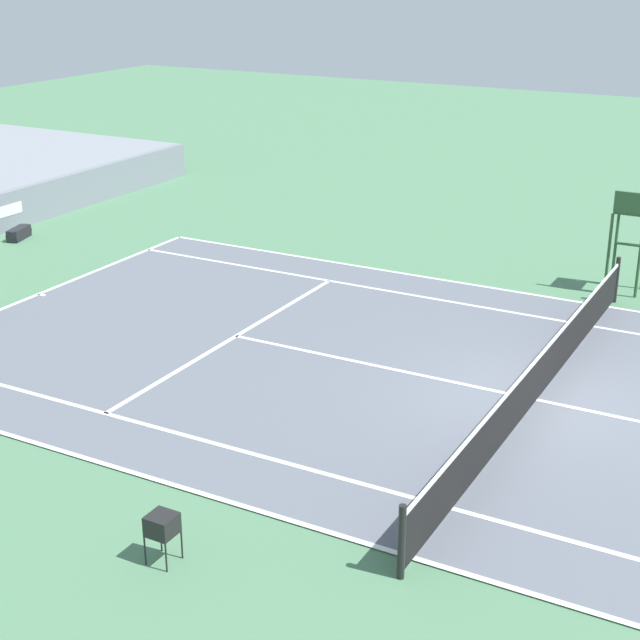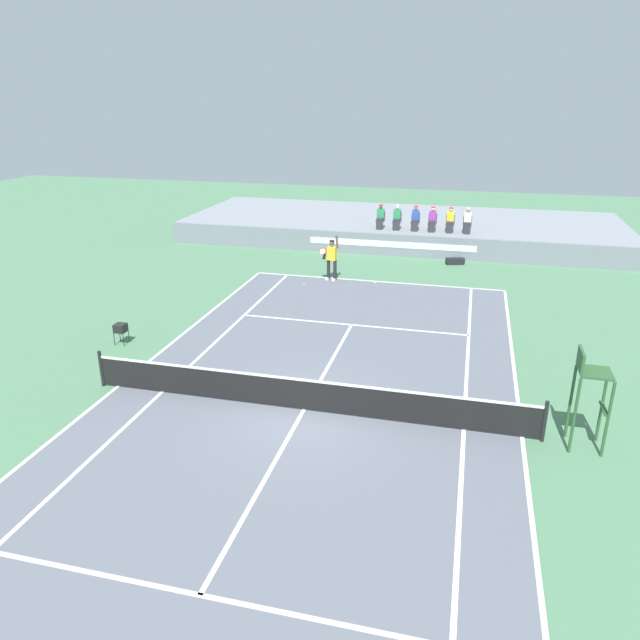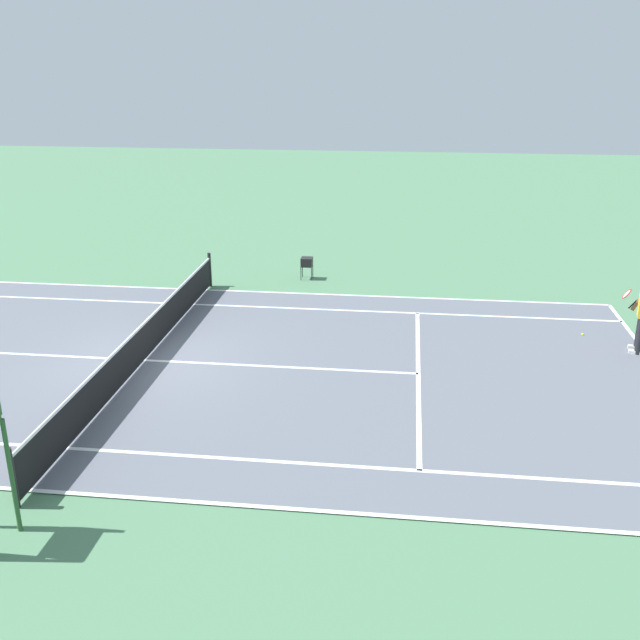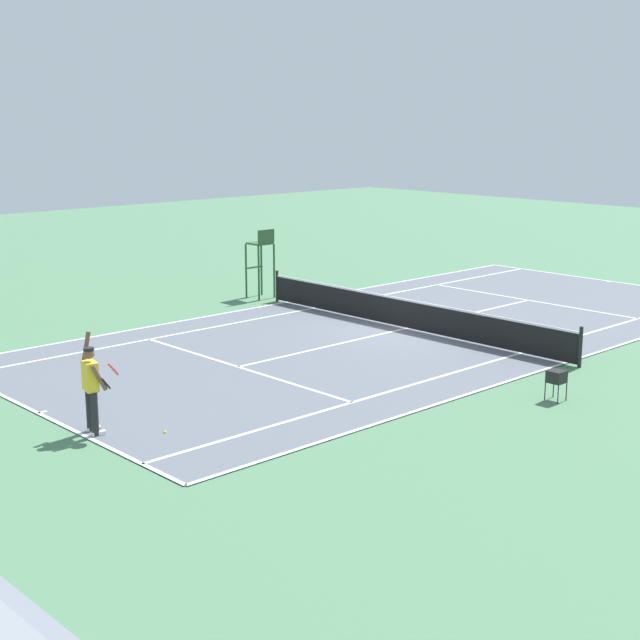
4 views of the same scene
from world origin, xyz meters
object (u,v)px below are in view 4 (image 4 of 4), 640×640
(tennis_player, at_px, (92,387))
(umpire_chair, at_px, (261,254))
(ball_hopper, at_px, (557,376))
(tennis_ball, at_px, (165,432))

(tennis_player, height_order, umpire_chair, umpire_chair)
(tennis_player, xyz_separation_m, ball_hopper, (-5.11, -8.79, -0.42))
(tennis_player, xyz_separation_m, tennis_ball, (-0.97, -1.05, -0.96))
(umpire_chair, relative_size, ball_hopper, 3.49)
(tennis_player, relative_size, tennis_ball, 30.63)
(ball_hopper, bearing_deg, umpire_chair, -11.70)
(tennis_player, height_order, ball_hopper, tennis_player)
(umpire_chair, bearing_deg, ball_hopper, 168.30)
(tennis_player, distance_m, tennis_ball, 1.72)
(tennis_ball, height_order, ball_hopper, ball_hopper)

